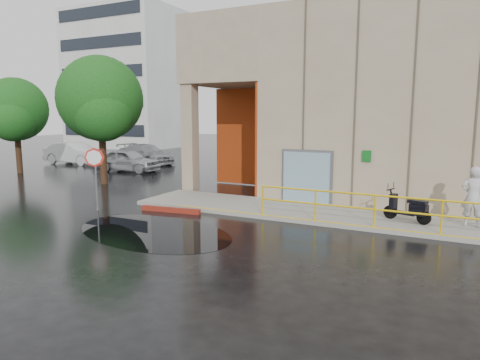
# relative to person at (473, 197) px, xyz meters

# --- Properties ---
(ground) EXTENTS (120.00, 120.00, 0.00)m
(ground) POSITION_rel_person_xyz_m (-6.03, -4.52, -1.10)
(ground) COLOR black
(ground) RESTS_ON ground
(sidewalk) EXTENTS (20.00, 3.00, 0.15)m
(sidewalk) POSITION_rel_person_xyz_m (-2.03, -0.02, -1.03)
(sidewalk) COLOR gray
(sidewalk) RESTS_ON ground
(building) EXTENTS (20.00, 10.17, 8.00)m
(building) POSITION_rel_person_xyz_m (-0.93, 6.46, 3.10)
(building) COLOR gray
(building) RESTS_ON ground
(guardrail) EXTENTS (9.56, 0.06, 1.03)m
(guardrail) POSITION_rel_person_xyz_m (-1.78, -1.37, -0.43)
(guardrail) COLOR yellow
(guardrail) RESTS_ON sidewalk
(distant_building) EXTENTS (12.00, 8.08, 15.00)m
(distant_building) POSITION_rel_person_xyz_m (-34.03, 23.45, 6.40)
(distant_building) COLOR #BBBBB6
(distant_building) RESTS_ON ground
(person) EXTENTS (0.71, 0.47, 1.91)m
(person) POSITION_rel_person_xyz_m (0.00, 0.00, 0.00)
(person) COLOR #BAB9BE
(person) RESTS_ON sidewalk
(scooter) EXTENTS (1.62, 1.00, 1.23)m
(scooter) POSITION_rel_person_xyz_m (-1.86, -0.24, -0.25)
(scooter) COLOR black
(scooter) RESTS_ON sidewalk
(stop_sign) EXTENTS (0.58, 0.50, 2.40)m
(stop_sign) POSITION_rel_person_xyz_m (-12.69, -3.04, 0.66)
(stop_sign) COLOR slate
(stop_sign) RESTS_ON ground
(red_curb) EXTENTS (2.40, 0.47, 0.18)m
(red_curb) POSITION_rel_person_xyz_m (-10.01, -2.02, -1.01)
(red_curb) COLOR maroon
(red_curb) RESTS_ON ground
(puddle) EXTENTS (6.38, 4.70, 0.01)m
(puddle) POSITION_rel_person_xyz_m (-8.92, -4.48, -1.10)
(puddle) COLOR black
(puddle) RESTS_ON ground
(car_a) EXTENTS (4.38, 2.05, 1.45)m
(car_a) POSITION_rel_person_xyz_m (-19.32, 6.36, -0.38)
(car_a) COLOR silver
(car_a) RESTS_ON ground
(car_b) EXTENTS (4.90, 1.77, 1.61)m
(car_b) POSITION_rel_person_xyz_m (-25.70, 7.88, -0.30)
(car_b) COLOR silver
(car_b) RESTS_ON ground
(car_c) EXTENTS (5.39, 3.20, 1.46)m
(car_c) POSITION_rel_person_xyz_m (-21.01, 10.27, -0.37)
(car_c) COLOR #989B9F
(car_c) RESTS_ON ground
(tree_near) EXTENTS (4.36, 4.36, 6.63)m
(tree_near) POSITION_rel_person_xyz_m (-16.97, 1.81, 3.17)
(tree_near) COLOR black
(tree_near) RESTS_ON ground
(tree_far) EXTENTS (3.86, 3.92, 5.89)m
(tree_far) POSITION_rel_person_xyz_m (-24.79, 2.61, 2.69)
(tree_far) COLOR black
(tree_far) RESTS_ON ground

